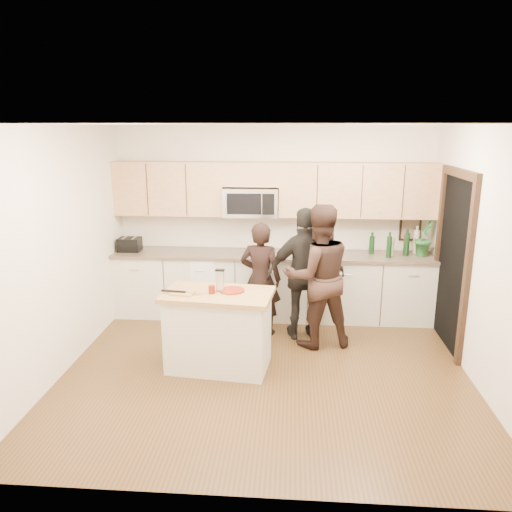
# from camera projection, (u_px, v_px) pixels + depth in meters

# --- Properties ---
(floor) EXTENTS (4.50, 4.50, 0.00)m
(floor) POSITION_uv_depth(u_px,v_px,m) (265.00, 370.00, 5.65)
(floor) COLOR #54391D
(floor) RESTS_ON ground
(room_shell) EXTENTS (4.52, 4.02, 2.71)m
(room_shell) POSITION_uv_depth(u_px,v_px,m) (266.00, 220.00, 5.21)
(room_shell) COLOR beige
(room_shell) RESTS_ON ground
(back_cabinetry) EXTENTS (4.50, 0.66, 0.94)m
(back_cabinetry) POSITION_uv_depth(u_px,v_px,m) (272.00, 285.00, 7.16)
(back_cabinetry) COLOR beige
(back_cabinetry) RESTS_ON ground
(upper_cabinetry) EXTENTS (4.50, 0.33, 0.75)m
(upper_cabinetry) POSITION_uv_depth(u_px,v_px,m) (276.00, 188.00, 6.95)
(upper_cabinetry) COLOR tan
(upper_cabinetry) RESTS_ON ground
(microwave) EXTENTS (0.76, 0.41, 0.40)m
(microwave) POSITION_uv_depth(u_px,v_px,m) (251.00, 202.00, 6.99)
(microwave) COLOR silver
(microwave) RESTS_ON ground
(doorway) EXTENTS (0.06, 1.25, 2.20)m
(doorway) POSITION_uv_depth(u_px,v_px,m) (453.00, 255.00, 6.06)
(doorway) COLOR black
(doorway) RESTS_ON ground
(framed_picture) EXTENTS (0.30, 0.03, 0.38)m
(framed_picture) POSITION_uv_depth(u_px,v_px,m) (410.00, 228.00, 7.10)
(framed_picture) COLOR black
(framed_picture) RESTS_ON ground
(dish_towel) EXTENTS (0.34, 0.60, 0.48)m
(dish_towel) POSITION_uv_depth(u_px,v_px,m) (204.00, 265.00, 6.96)
(dish_towel) COLOR white
(dish_towel) RESTS_ON ground
(island) EXTENTS (1.27, 0.83, 0.90)m
(island) POSITION_uv_depth(u_px,v_px,m) (219.00, 330.00, 5.62)
(island) COLOR beige
(island) RESTS_ON ground
(red_plate) EXTENTS (0.28, 0.28, 0.02)m
(red_plate) POSITION_uv_depth(u_px,v_px,m) (232.00, 290.00, 5.55)
(red_plate) COLOR maroon
(red_plate) RESTS_ON island
(box_grater) EXTENTS (0.10, 0.06, 0.24)m
(box_grater) POSITION_uv_depth(u_px,v_px,m) (220.00, 279.00, 5.51)
(box_grater) COLOR silver
(box_grater) RESTS_ON red_plate
(drink_glass) EXTENTS (0.07, 0.07, 0.09)m
(drink_glass) POSITION_uv_depth(u_px,v_px,m) (212.00, 290.00, 5.46)
(drink_glass) COLOR maroon
(drink_glass) RESTS_ON island
(cutting_board) EXTENTS (0.26, 0.19, 0.02)m
(cutting_board) POSITION_uv_depth(u_px,v_px,m) (183.00, 293.00, 5.45)
(cutting_board) COLOR #AD8648
(cutting_board) RESTS_ON island
(tongs) EXTENTS (0.28, 0.06, 0.02)m
(tongs) POSITION_uv_depth(u_px,v_px,m) (174.00, 291.00, 5.46)
(tongs) COLOR black
(tongs) RESTS_ON cutting_board
(knife) EXTENTS (0.19, 0.04, 0.01)m
(knife) POSITION_uv_depth(u_px,v_px,m) (194.00, 293.00, 5.42)
(knife) COLOR silver
(knife) RESTS_ON cutting_board
(toaster) EXTENTS (0.31, 0.24, 0.20)m
(toaster) POSITION_uv_depth(u_px,v_px,m) (130.00, 244.00, 7.14)
(toaster) COLOR black
(toaster) RESTS_ON back_cabinetry
(bottle_cluster) EXTENTS (0.70, 0.34, 0.39)m
(bottle_cluster) POSITION_uv_depth(u_px,v_px,m) (399.00, 243.00, 6.90)
(bottle_cluster) COLOR black
(bottle_cluster) RESTS_ON back_cabinetry
(orchid) EXTENTS (0.34, 0.35, 0.50)m
(orchid) POSITION_uv_depth(u_px,v_px,m) (424.00, 238.00, 6.86)
(orchid) COLOR #2A6A2F
(orchid) RESTS_ON back_cabinetry
(woman_left) EXTENTS (0.60, 0.45, 1.50)m
(woman_left) POSITION_uv_depth(u_px,v_px,m) (261.00, 279.00, 6.50)
(woman_left) COLOR black
(woman_left) RESTS_ON ground
(woman_center) EXTENTS (1.02, 0.88, 1.79)m
(woman_center) POSITION_uv_depth(u_px,v_px,m) (318.00, 276.00, 6.11)
(woman_center) COLOR black
(woman_center) RESTS_ON ground
(woman_right) EXTENTS (1.06, 0.58, 1.71)m
(woman_right) POSITION_uv_depth(u_px,v_px,m) (306.00, 274.00, 6.34)
(woman_right) COLOR black
(woman_right) RESTS_ON ground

